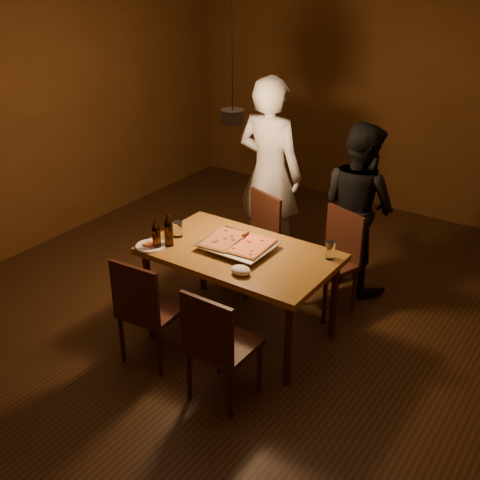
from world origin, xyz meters
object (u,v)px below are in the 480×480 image
Objects in this scene: beer_bottle_b at (169,230)px; plate_slice at (151,246)px; chair_far_right at (335,251)px; diner_white at (270,173)px; pizza_tray at (238,246)px; chair_near_left at (145,303)px; diner_dark at (359,207)px; beer_bottle_a at (156,234)px; chair_near_right at (217,338)px; dining_table at (240,260)px; chair_far_left at (256,232)px; pendant_lamp at (232,115)px.

beer_bottle_b is 0.20m from plate_slice.
diner_white is (-0.93, 0.41, 0.40)m from chair_far_right.
pizza_tray reaches higher than plate_slice.
chair_near_left is 2.19m from diner_dark.
chair_near_left is 2.01m from diner_white.
beer_bottle_b is at bearing 46.89° from plate_slice.
chair_near_right is at bearing -27.00° from beer_bottle_a.
chair_far_left reaches higher than dining_table.
diner_dark is (0.96, 1.52, -0.10)m from beer_bottle_b.
diner_white reaches higher than beer_bottle_a.
chair_far_left is at bearing 74.15° from plate_slice.
chair_near_right is 1.76× the size of beer_bottle_b.
chair_far_right is 0.95m from pizza_tray.
diner_white reaches higher than plate_slice.
plate_slice is (-0.10, -0.11, -0.13)m from beer_bottle_b.
chair_far_left is 1.10× the size of chair_near_left.
chair_far_right is at bearing 41.07° from pendant_lamp.
chair_far_left is at bearing 113.57° from dining_table.
dining_table is 0.83m from chair_far_left.
chair_near_right is 0.44× the size of pendant_lamp.
diner_white reaches higher than chair_far_right.
dining_table is 0.69m from beer_bottle_a.
dining_table is 6.31× the size of plate_slice.
pizza_tray is 0.65m from beer_bottle_a.
diner_dark is at bearing 57.85° from beer_bottle_b.
beer_bottle_b is at bearing 65.85° from chair_far_right.
chair_far_left is 1.34m from pendant_lamp.
plate_slice is at bearing 65.88° from chair_far_right.
diner_dark is (0.91, 0.08, -0.16)m from diner_white.
diner_white is 1.71× the size of pendant_lamp.
beer_bottle_a is at bearing 114.80° from chair_near_left.
pendant_lamp is (-0.58, 1.03, 1.22)m from chair_near_right.
chair_far_left is at bearing 59.33° from diner_dark.
diner_white is at bearing -51.96° from chair_far_left.
pendant_lamp reaches higher than chair_near_left.
chair_near_right is 1.12m from plate_slice.
pizza_tray is at bearing 27.19° from beer_bottle_b.
beer_bottle_a is (-0.54, -0.35, 0.11)m from pizza_tray.
chair_far_left is 1.16m from beer_bottle_a.
chair_far_left is at bearing 113.91° from chair_near_right.
beer_bottle_a is (-0.58, -0.33, 0.20)m from dining_table.
pizza_tray is 0.35× the size of diner_dark.
pendant_lamp is at bearing 134.88° from dining_table.
diner_white is (-0.85, 2.02, 0.40)m from chair_near_right.
pizza_tray is (-0.04, 0.02, 0.10)m from dining_table.
chair_far_right is 0.55m from diner_dark.
chair_far_left is 1.15m from plate_slice.
pizza_tray is at bearing 111.83° from diner_white.
beer_bottle_a is (-1.02, -1.13, 0.34)m from chair_far_right.
pendant_lamp is at bearing 55.70° from beer_bottle_b.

